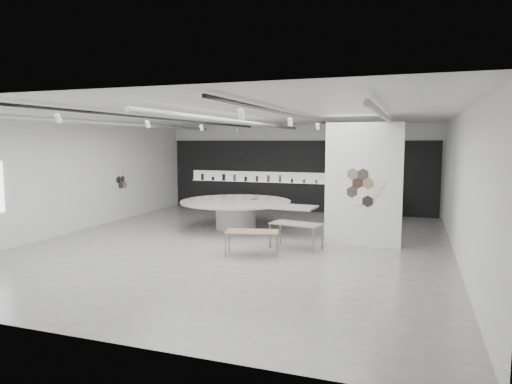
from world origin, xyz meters
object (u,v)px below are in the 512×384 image
(display_island, at_px, (238,210))
(partition_column, at_px, (363,185))
(kitchen_counter, at_px, (375,204))
(sample_table_wood, at_px, (252,233))
(sample_table_stone, at_px, (296,225))

(display_island, bearing_deg, partition_column, -11.49)
(partition_column, relative_size, kitchen_counter, 1.94)
(sample_table_wood, relative_size, sample_table_stone, 0.99)
(partition_column, xyz_separation_m, sample_table_wood, (-2.67, -2.21, -1.19))
(display_island, distance_m, sample_table_wood, 3.88)
(partition_column, height_order, kitchen_counter, partition_column)
(partition_column, relative_size, display_island, 0.71)
(display_island, bearing_deg, sample_table_stone, -36.30)
(sample_table_wood, relative_size, kitchen_counter, 0.83)
(display_island, distance_m, sample_table_stone, 3.56)
(sample_table_wood, bearing_deg, display_island, 117.31)
(partition_column, height_order, display_island, partition_column)
(sample_table_wood, xyz_separation_m, sample_table_stone, (0.93, 1.14, 0.06))
(sample_table_stone, bearing_deg, partition_column, 31.56)
(display_island, height_order, sample_table_stone, display_island)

